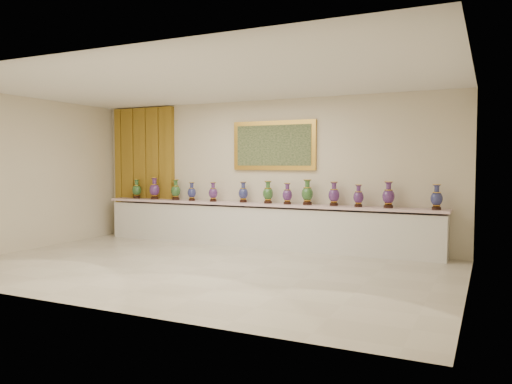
% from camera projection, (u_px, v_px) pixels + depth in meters
% --- Properties ---
extents(ground, '(8.00, 8.00, 0.00)m').
position_uv_depth(ground, '(201.00, 268.00, 8.13)').
color(ground, beige).
rests_on(ground, ground).
extents(room, '(8.00, 8.00, 8.00)m').
position_uv_depth(room, '(163.00, 168.00, 11.32)').
color(room, beige).
rests_on(room, ground).
extents(counter, '(7.28, 0.48, 0.90)m').
position_uv_depth(counter, '(260.00, 226.00, 10.15)').
color(counter, white).
rests_on(counter, ground).
extents(vase_0, '(0.26, 0.26, 0.44)m').
position_uv_depth(vase_0, '(137.00, 190.00, 11.44)').
color(vase_0, black).
rests_on(vase_0, counter).
extents(vase_1, '(0.28, 0.28, 0.49)m').
position_uv_depth(vase_1, '(155.00, 189.00, 11.18)').
color(vase_1, black).
rests_on(vase_1, counter).
extents(vase_2, '(0.27, 0.27, 0.45)m').
position_uv_depth(vase_2, '(176.00, 191.00, 11.01)').
color(vase_2, black).
rests_on(vase_2, counter).
extents(vase_3, '(0.21, 0.21, 0.40)m').
position_uv_depth(vase_3, '(192.00, 192.00, 10.75)').
color(vase_3, black).
rests_on(vase_3, counter).
extents(vase_4, '(0.21, 0.21, 0.41)m').
position_uv_depth(vase_4, '(213.00, 193.00, 10.52)').
color(vase_4, black).
rests_on(vase_4, counter).
extents(vase_5, '(0.22, 0.22, 0.43)m').
position_uv_depth(vase_5, '(243.00, 193.00, 10.30)').
color(vase_5, black).
rests_on(vase_5, counter).
extents(vase_6, '(0.27, 0.27, 0.45)m').
position_uv_depth(vase_6, '(268.00, 193.00, 10.03)').
color(vase_6, black).
rests_on(vase_6, counter).
extents(vase_7, '(0.24, 0.24, 0.42)m').
position_uv_depth(vase_7, '(287.00, 195.00, 9.82)').
color(vase_7, black).
rests_on(vase_7, counter).
extents(vase_8, '(0.26, 0.26, 0.49)m').
position_uv_depth(vase_8, '(307.00, 193.00, 9.68)').
color(vase_8, black).
rests_on(vase_8, counter).
extents(vase_9, '(0.23, 0.23, 0.46)m').
position_uv_depth(vase_9, '(334.00, 195.00, 9.47)').
color(vase_9, black).
rests_on(vase_9, counter).
extents(vase_10, '(0.25, 0.25, 0.41)m').
position_uv_depth(vase_10, '(358.00, 197.00, 9.23)').
color(vase_10, black).
rests_on(vase_10, counter).
extents(vase_11, '(0.28, 0.28, 0.48)m').
position_uv_depth(vase_11, '(388.00, 196.00, 9.00)').
color(vase_11, black).
rests_on(vase_11, counter).
extents(vase_12, '(0.25, 0.25, 0.44)m').
position_uv_depth(vase_12, '(437.00, 198.00, 8.64)').
color(vase_12, black).
rests_on(vase_12, counter).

